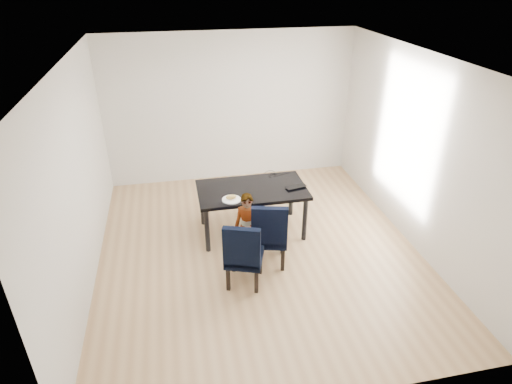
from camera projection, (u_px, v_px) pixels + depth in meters
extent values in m
cube|color=tan|center=(259.00, 250.00, 6.22)|extent=(4.50, 5.00, 0.01)
cube|color=white|center=(259.00, 59.00, 4.93)|extent=(4.50, 5.00, 0.01)
cube|color=beige|center=(230.00, 109.00, 7.74)|extent=(4.50, 0.01, 2.70)
cube|color=silver|center=(324.00, 294.00, 3.42)|extent=(4.50, 0.01, 2.70)
cube|color=silver|center=(77.00, 181.00, 5.18)|extent=(0.01, 5.00, 2.70)
cube|color=silver|center=(417.00, 152.00, 5.98)|extent=(0.01, 5.00, 2.70)
cube|color=black|center=(252.00, 210.00, 6.47)|extent=(1.60, 0.90, 0.75)
cube|color=black|center=(244.00, 252.00, 5.38)|extent=(0.58, 0.60, 0.95)
cube|color=black|center=(270.00, 232.00, 5.76)|extent=(0.57, 0.59, 0.98)
imported|color=#FF5B15|center=(247.00, 228.00, 5.82)|extent=(0.43, 0.35, 1.01)
cylinder|color=white|center=(231.00, 200.00, 5.99)|extent=(0.35, 0.35, 0.01)
ellipsoid|color=#BA9242|center=(231.00, 197.00, 5.97)|extent=(0.16, 0.08, 0.06)
imported|color=black|center=(294.00, 186.00, 6.35)|extent=(0.35, 0.27, 0.02)
torus|color=black|center=(273.00, 176.00, 6.66)|extent=(0.15, 0.15, 0.01)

